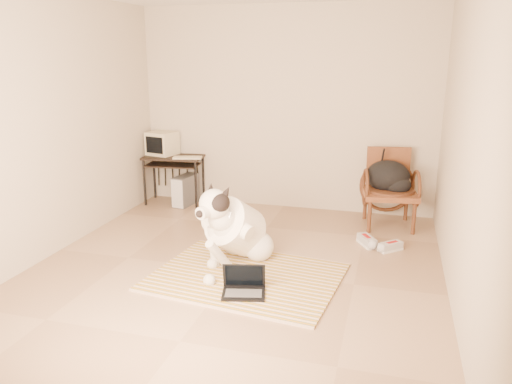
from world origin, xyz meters
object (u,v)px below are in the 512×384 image
at_px(dog, 235,229).
at_px(crt_monitor, 162,143).
at_px(pc_tower, 185,190).
at_px(backpack, 389,178).
at_px(rattan_chair, 389,188).
at_px(laptop, 244,286).
at_px(computer_desk, 173,163).

relative_size(dog, crt_monitor, 2.93).
distance_m(dog, pc_tower, 2.21).
distance_m(pc_tower, backpack, 2.80).
xyz_separation_m(dog, rattan_chair, (1.46, 1.65, 0.11)).
xyz_separation_m(crt_monitor, pc_tower, (0.38, -0.12, -0.63)).
xyz_separation_m(laptop, crt_monitor, (-1.98, 2.54, 0.76)).
distance_m(dog, backpack, 2.19).
bearing_deg(pc_tower, backpack, -3.19).
distance_m(laptop, crt_monitor, 3.31).
bearing_deg(pc_tower, laptop, -56.53).
relative_size(laptop, computer_desk, 0.50).
xyz_separation_m(dog, pc_tower, (-1.32, 1.77, -0.16)).
bearing_deg(rattan_chair, backpack, -103.76).
bearing_deg(computer_desk, backpack, -3.71).
relative_size(dog, rattan_chair, 1.34).
relative_size(crt_monitor, backpack, 0.79).
bearing_deg(laptop, computer_desk, 126.03).
height_order(dog, crt_monitor, crt_monitor).
height_order(laptop, crt_monitor, crt_monitor).
distance_m(laptop, backpack, 2.60).
distance_m(computer_desk, backpack, 2.96).
xyz_separation_m(laptop, computer_desk, (-1.79, 2.45, 0.50)).
bearing_deg(rattan_chair, dog, -131.49).
xyz_separation_m(crt_monitor, backpack, (3.15, -0.27, -0.23)).
bearing_deg(crt_monitor, laptop, -52.00).
height_order(computer_desk, crt_monitor, crt_monitor).
bearing_deg(crt_monitor, computer_desk, -22.87).
height_order(dog, computer_desk, dog).
distance_m(computer_desk, rattan_chair, 2.97).
bearing_deg(pc_tower, computer_desk, 168.73).
xyz_separation_m(computer_desk, rattan_chair, (2.96, -0.16, -0.11)).
xyz_separation_m(crt_monitor, rattan_chair, (3.16, -0.24, -0.37)).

